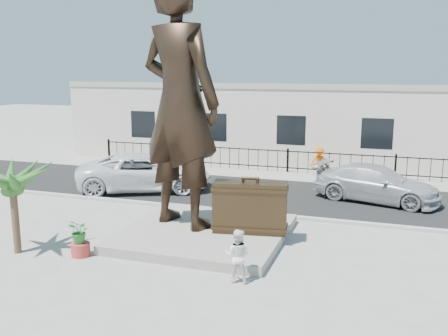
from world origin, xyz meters
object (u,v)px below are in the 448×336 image
(car_white, at_px, (144,172))
(suitcase, at_px, (250,207))
(tourist, at_px, (237,256))
(statue, at_px, (180,102))

(car_white, bearing_deg, suitcase, -153.17)
(car_white, bearing_deg, tourist, -164.61)
(tourist, bearing_deg, statue, -50.87)
(suitcase, bearing_deg, tourist, -89.55)
(statue, xyz_separation_m, suitcase, (2.44, -0.09, -3.31))
(tourist, distance_m, car_white, 10.80)
(car_white, bearing_deg, statue, -166.15)
(suitcase, relative_size, car_white, 0.39)
(tourist, bearing_deg, car_white, -53.11)
(suitcase, height_order, car_white, suitcase)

